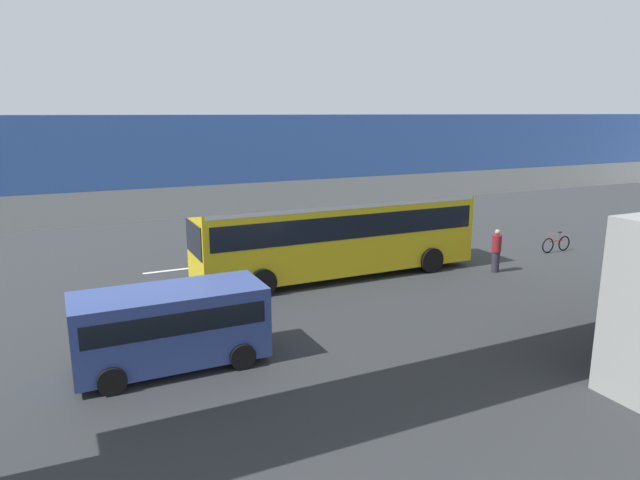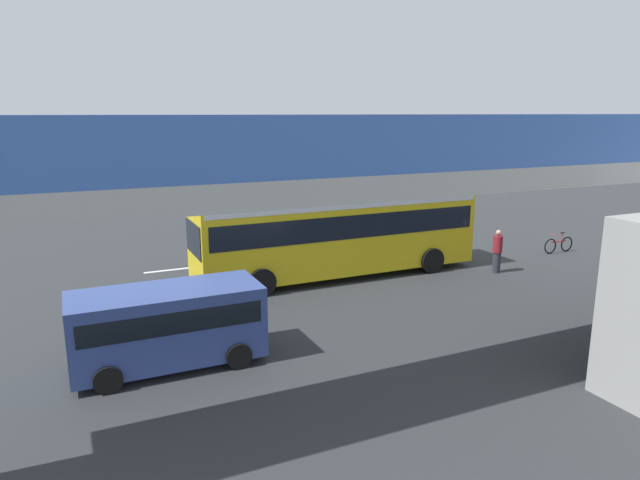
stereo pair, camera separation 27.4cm
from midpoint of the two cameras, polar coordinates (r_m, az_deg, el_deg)
name	(u,v)px [view 2 (the right image)]	position (r m, az deg, el deg)	size (l,w,h in m)	color
ground	(320,267)	(24.08, 0.28, -2.72)	(80.00, 80.00, 0.00)	#2D3033
city_bus	(338,230)	(22.39, 2.18, 1.04)	(11.54, 2.85, 3.15)	yellow
parked_van	(167,322)	(15.10, -14.75, -8.05)	(4.80, 2.17, 2.05)	#33478C
bicycle_red	(559,245)	(28.74, 23.33, -0.45)	(1.77, 0.44, 0.96)	black
pedestrian	(497,252)	(24.17, 17.88, -1.12)	(0.38, 0.38, 1.79)	#2D2D38
traffic_sign	(349,208)	(27.62, 3.27, 3.29)	(0.08, 0.60, 2.80)	slate
lane_dash_leftmost	(410,243)	(28.77, 9.36, -0.31)	(2.00, 0.20, 0.01)	silver
lane_dash_left	(339,251)	(26.78, 2.24, -1.13)	(2.00, 0.20, 0.01)	silver
lane_dash_centre	(259,260)	(25.28, -5.89, -2.03)	(2.00, 0.20, 0.01)	silver
lane_dash_right	(168,270)	(24.34, -14.84, -2.98)	(2.00, 0.20, 0.01)	silver
pedestrian_overpass	(507,187)	(14.26, 19.02, 5.09)	(26.89, 2.60, 6.41)	#9E9E99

